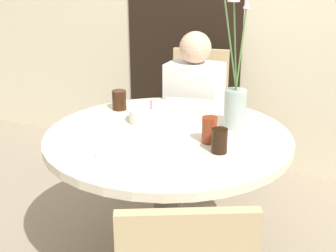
{
  "coord_description": "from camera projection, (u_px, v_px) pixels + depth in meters",
  "views": [
    {
      "loc": [
        0.86,
        -1.91,
        1.53
      ],
      "look_at": [
        0.0,
        0.0,
        0.74
      ],
      "focal_mm": 50.0,
      "sensor_mm": 36.0,
      "label": 1
    }
  ],
  "objects": [
    {
      "name": "drink_glass_1",
      "position": [
        219.0,
        141.0,
        2.03
      ],
      "size": [
        0.07,
        0.07,
        0.11
      ],
      "color": "black",
      "rests_on": "dining_table"
    },
    {
      "name": "birthday_cake",
      "position": [
        151.0,
        115.0,
        2.4
      ],
      "size": [
        0.22,
        0.22,
        0.12
      ],
      "color": "white",
      "rests_on": "dining_table"
    },
    {
      "name": "flower_vase",
      "position": [
        235.0,
        95.0,
        2.27
      ],
      "size": [
        0.16,
        0.34,
        0.71
      ],
      "color": "#9EB2AD",
      "rests_on": "dining_table"
    },
    {
      "name": "chair_far_back",
      "position": [
        198.0,
        109.0,
        3.19
      ],
      "size": [
        0.47,
        0.47,
        0.91
      ],
      "rotation": [
        0.0,
        0.0,
        0.21
      ],
      "color": "#9E896B",
      "rests_on": "ground_plane"
    },
    {
      "name": "drink_glass_0",
      "position": [
        209.0,
        130.0,
        2.13
      ],
      "size": [
        0.07,
        0.07,
        0.12
      ],
      "color": "maroon",
      "rests_on": "dining_table"
    },
    {
      "name": "doorway_panel",
      "position": [
        183.0,
        24.0,
        3.43
      ],
      "size": [
        0.9,
        0.01,
        2.05
      ],
      "color": "black",
      "rests_on": "ground_plane"
    },
    {
      "name": "dining_table",
      "position": [
        168.0,
        160.0,
        2.3
      ],
      "size": [
        1.19,
        1.19,
        0.7
      ],
      "color": "beige",
      "rests_on": "ground_plane"
    },
    {
      "name": "person_guest",
      "position": [
        194.0,
        119.0,
        3.05
      ],
      "size": [
        0.34,
        0.24,
        1.07
      ],
      "color": "#383333",
      "rests_on": "ground_plane"
    },
    {
      "name": "side_plate",
      "position": [
        118.0,
        152.0,
        2.04
      ],
      "size": [
        0.2,
        0.2,
        0.01
      ],
      "color": "white",
      "rests_on": "dining_table"
    },
    {
      "name": "drink_glass_2",
      "position": [
        119.0,
        100.0,
        2.58
      ],
      "size": [
        0.08,
        0.08,
        0.11
      ],
      "color": "#33190C",
      "rests_on": "dining_table"
    }
  ]
}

